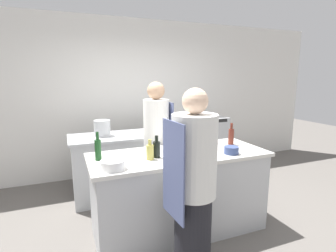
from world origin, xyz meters
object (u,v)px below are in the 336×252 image
Objects in this scene: chef_at_stove at (157,146)px; bottle_cooking_oil at (150,152)px; bottle_olive_oil at (157,149)px; cup at (214,141)px; stockpot at (102,128)px; bowl_ceramic_blue at (231,150)px; bottle_sauce at (205,142)px; chef_at_prep_near at (193,188)px; bottle_vinegar at (231,136)px; bowl_prep_small at (196,154)px; bowl_mixing_large at (113,165)px; bottle_water at (183,142)px; oven_range at (200,143)px; bottle_wine at (98,149)px.

chef_at_stove reaches higher than bottle_cooking_oil.
cup is (0.89, 0.28, -0.06)m from bottle_olive_oil.
stockpot is at bearing -135.64° from chef_at_stove.
chef_at_stove is 1.05m from bowl_ceramic_blue.
bottle_sauce reaches higher than bowl_ceramic_blue.
cup is (0.79, 0.94, 0.13)m from chef_at_prep_near.
chef_at_stove reaches higher than cup.
bottle_sauce reaches higher than cup.
bottle_cooking_oil is (-1.15, -0.20, -0.02)m from bottle_vinegar.
bottle_sauce is 0.38m from bowl_prep_small.
bottle_sauce is 1.20m from bowl_mixing_large.
bottle_vinegar is 1.60m from bowl_mixing_large.
bottle_water reaches higher than bottle_cooking_oil.
oven_range is 2.90m from chef_at_prep_near.
chef_at_prep_near reaches higher than bowl_prep_small.
oven_range is 3.71× the size of bottle_vinegar.
cup is at bearing 82.00° from bowl_ceramic_blue.
cup is (0.22, 0.14, -0.04)m from bottle_sauce.
chef_at_prep_near reaches higher than bowl_mixing_large.
bowl_prep_small is (-0.26, -0.27, -0.05)m from bottle_sauce.
bottle_wine is (-1.65, -0.02, 0.01)m from bottle_vinegar.
stockpot is (-0.49, 1.93, 0.21)m from chef_at_prep_near.
bottle_olive_oil is (-0.10, 0.66, 0.19)m from chef_at_prep_near.
bowl_mixing_large reaches higher than cup.
chef_at_prep_near is 10.50× the size of bowl_ceramic_blue.
oven_range is 2.77m from bottle_wine.
bottle_vinegar is 0.73m from bowl_prep_small.
bottle_wine is (-2.12, -1.69, 0.55)m from oven_range.
bowl_prep_small is at bearing -15.84° from bottle_wine.
oven_range is at bearing 50.04° from bottle_olive_oil.
bowl_mixing_large reaches higher than oven_range.
bottle_olive_oil is at bearing -168.51° from bottle_sauce.
oven_range is 2.15m from bottle_water.
chef_at_prep_near is (-1.44, -2.49, 0.34)m from oven_range.
bottle_olive_oil is (-0.24, -0.68, 0.16)m from chef_at_stove.
bottle_wine is at bearing 179.67° from bottle_sauce.
oven_range is 1.77m from chef_at_stove.
chef_at_prep_near is 6.48× the size of bowl_prep_small.
chef_at_stove is 8.65× the size of bottle_sauce.
bowl_prep_small is at bearing -60.75° from stockpot.
chef_at_stove is 1.00m from bottle_wine.
chef_at_stove reaches higher than bowl_ceramic_blue.
bottle_vinegar is 1.05× the size of bowl_prep_small.
bowl_mixing_large is (-0.60, 0.48, 0.14)m from chef_at_prep_near.
oven_range is at bearing 70.48° from bowl_ceramic_blue.
bowl_prep_small is at bearing -155.44° from bottle_vinegar.
chef_at_prep_near reaches higher than stockpot.
bottle_vinegar is 1.70× the size of bowl_ceramic_blue.
oven_range is at bearing 49.08° from bottle_cooking_oil.
chef_at_prep_near reaches higher than bottle_olive_oil.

